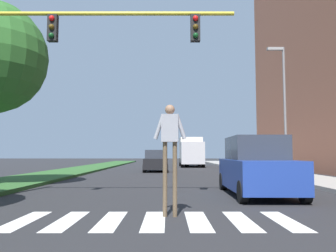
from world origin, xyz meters
TOP-DOWN VIEW (x-y plane):
  - ground_plane at (0.00, 30.00)m, footprint 140.00×140.00m
  - crosswalk at (0.00, 8.43)m, footprint 5.85×2.20m
  - median_strip at (-6.87, 28.00)m, footprint 3.44×64.00m
  - sidewalk_right at (7.60, 28.00)m, footprint 3.00×64.00m
  - traffic_light_gantry at (-3.22, 11.13)m, footprint 7.79×0.30m
  - street_lamp_right at (7.00, 21.08)m, footprint 1.02×0.24m
  - pedestrian_performer at (0.33, 8.90)m, footprint 0.75×0.26m
  - suv_crossing at (3.26, 12.81)m, footprint 2.01×4.62m
  - sedan_midblock at (-0.68, 27.99)m, footprint 1.96×4.12m
  - sedan_distant at (3.09, 39.14)m, footprint 1.84×4.61m
  - truck_box_delivery at (2.74, 37.94)m, footprint 2.40×6.20m

SIDE VIEW (x-z plane):
  - ground_plane at x=0.00m, z-range 0.00..0.00m
  - crosswalk at x=0.00m, z-range 0.00..0.01m
  - median_strip at x=-6.87m, z-range 0.00..0.15m
  - sidewalk_right at x=7.60m, z-range 0.00..0.15m
  - sedan_distant at x=3.09m, z-range -0.06..1.59m
  - sedan_midblock at x=-0.68m, z-range -0.06..1.61m
  - suv_crossing at x=3.26m, z-range -0.05..1.92m
  - truck_box_delivery at x=2.74m, z-range 0.08..3.18m
  - pedestrian_performer at x=0.33m, z-range 0.42..2.91m
  - traffic_light_gantry at x=-3.22m, z-range 1.32..7.32m
  - street_lamp_right at x=7.00m, z-range 0.84..8.34m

